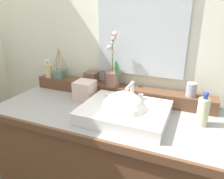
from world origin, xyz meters
The scene contains 13 objects.
wall_back centered at (0.00, 0.41, 1.25)m, with size 3.12×0.20×2.50m, color silver.
vanity_cabinet centered at (0.00, 0.00, 0.43)m, with size 1.39×0.62×0.86m.
back_ledge centered at (0.00, 0.24, 0.90)m, with size 1.31×0.11×0.09m, color brown.
sink_basin centered at (0.15, -0.05, 0.88)m, with size 0.49×0.40×0.29m.
soap_bar centered at (0.01, 0.08, 0.93)m, with size 0.07×0.04×0.02m, color beige.
potted_plant centered at (-0.04, 0.23, 1.02)m, with size 0.12×0.13×0.37m.
soap_dispenser centered at (-0.58, 0.22, 1.00)m, with size 0.06×0.06×0.14m.
tumbler_cup centered at (0.49, 0.23, 0.99)m, with size 0.06×0.06×0.09m, color #9697A0.
reed_diffuser centered at (-0.48, 0.23, 0.98)m, with size 0.11×0.08×0.24m.
trinket_box centered at (-0.21, 0.25, 0.98)m, with size 0.09×0.08×0.07m, color brown.
lotion_bottle centered at (0.57, 0.05, 0.94)m, with size 0.06×0.07×0.19m.
tissue_box centered at (-0.19, 0.11, 0.92)m, with size 0.13×0.13×0.13m, color beige.
mirror centered at (0.13, 0.30, 1.34)m, with size 0.60×0.02×0.63m, color silver.
Camera 1 is at (0.52, -1.10, 1.46)m, focal length 34.42 mm.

